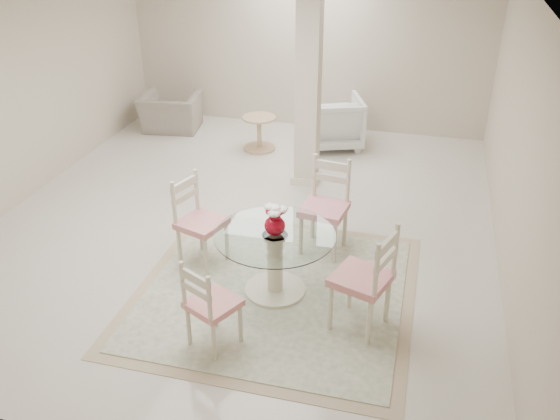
% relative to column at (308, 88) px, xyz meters
% --- Properties ---
extents(ground, '(7.00, 7.00, 0.00)m').
position_rel_column_xyz_m(ground, '(-0.50, -1.30, -1.35)').
color(ground, silver).
rests_on(ground, ground).
extents(room_shell, '(6.02, 7.02, 2.71)m').
position_rel_column_xyz_m(room_shell, '(-0.50, -1.30, 0.51)').
color(room_shell, beige).
rests_on(room_shell, ground).
extents(column, '(0.30, 0.30, 2.70)m').
position_rel_column_xyz_m(column, '(0.00, 0.00, 0.00)').
color(column, beige).
rests_on(column, ground).
extents(area_rug, '(2.80, 2.80, 0.02)m').
position_rel_column_xyz_m(area_rug, '(0.25, -2.66, -1.34)').
color(area_rug, tan).
rests_on(area_rug, ground).
extents(dining_table, '(1.19, 1.19, 0.69)m').
position_rel_column_xyz_m(dining_table, '(0.25, -2.66, -1.00)').
color(dining_table, beige).
rests_on(dining_table, ground).
extents(red_vase, '(0.24, 0.22, 0.31)m').
position_rel_column_xyz_m(red_vase, '(0.25, -2.66, -0.51)').
color(red_vase, '#9D0417').
rests_on(red_vase, dining_table).
extents(dining_chair_east, '(0.61, 0.61, 1.20)m').
position_rel_column_xyz_m(dining_chair_east, '(1.22, -3.01, -0.72)').
color(dining_chair_east, beige).
rests_on(dining_chair_east, ground).
extents(dining_chair_north, '(0.54, 0.54, 1.19)m').
position_rel_column_xyz_m(dining_chair_north, '(0.58, -1.69, -0.72)').
color(dining_chair_north, beige).
rests_on(dining_chair_north, ground).
extents(dining_chair_west, '(0.56, 0.56, 1.11)m').
position_rel_column_xyz_m(dining_chair_west, '(-0.71, -2.31, -0.76)').
color(dining_chair_west, beige).
rests_on(dining_chair_west, ground).
extents(dining_chair_south, '(0.53, 0.53, 1.00)m').
position_rel_column_xyz_m(dining_chair_south, '(-0.10, -3.61, -0.83)').
color(dining_chair_south, beige).
rests_on(dining_chair_south, ground).
extents(recliner_taupe, '(1.06, 0.96, 0.62)m').
position_rel_column_xyz_m(recliner_taupe, '(-2.66, 1.41, -1.04)').
color(recliner_taupe, gray).
rests_on(recliner_taupe, ground).
extents(armchair_white, '(1.12, 1.13, 0.81)m').
position_rel_column_xyz_m(armchair_white, '(0.13, 1.37, -0.94)').
color(armchair_white, white).
rests_on(armchair_white, ground).
extents(side_table, '(0.52, 0.52, 0.54)m').
position_rel_column_xyz_m(side_table, '(-0.96, 0.93, -1.10)').
color(side_table, tan).
rests_on(side_table, ground).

